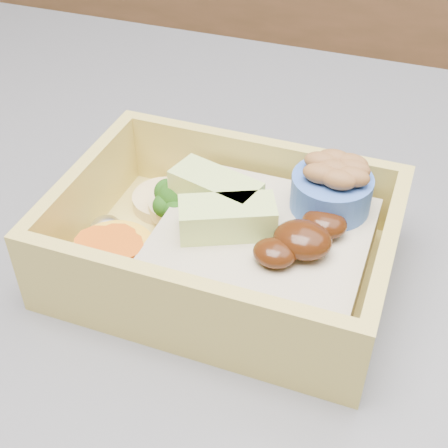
% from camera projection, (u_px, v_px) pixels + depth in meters
% --- Properties ---
extents(bento_box, '(0.20, 0.15, 0.07)m').
position_uv_depth(bento_box, '(235.00, 240.00, 0.38)').
color(bento_box, '#D0B956').
rests_on(bento_box, island).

